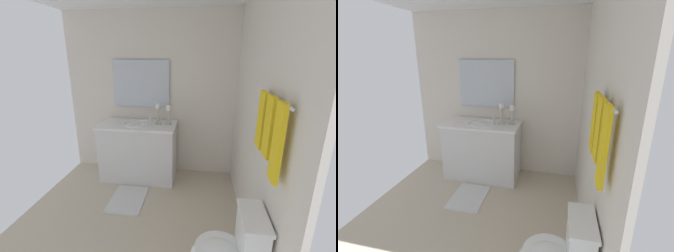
# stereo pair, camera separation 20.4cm
# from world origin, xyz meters

# --- Properties ---
(floor) EXTENTS (2.49, 2.60, 0.02)m
(floor) POSITION_xyz_m (0.00, 0.00, -0.01)
(floor) COLOR beige
(floor) RESTS_ON ground
(wall_back) EXTENTS (2.49, 0.04, 2.45)m
(wall_back) POSITION_xyz_m (0.00, 1.30, 1.23)
(wall_back) COLOR silver
(wall_back) RESTS_ON ground
(wall_left) EXTENTS (0.04, 2.60, 2.45)m
(wall_left) POSITION_xyz_m (-1.24, 0.00, 1.23)
(wall_left) COLOR silver
(wall_left) RESTS_ON ground
(vanity_cabinet) EXTENTS (0.58, 1.13, 0.86)m
(vanity_cabinet) POSITION_xyz_m (-0.92, -0.14, 0.43)
(vanity_cabinet) COLOR silver
(vanity_cabinet) RESTS_ON ground
(sink_basin) EXTENTS (0.40, 0.40, 0.24)m
(sink_basin) POSITION_xyz_m (-0.92, -0.14, 0.82)
(sink_basin) COLOR white
(sink_basin) RESTS_ON vanity_cabinet
(mirror) EXTENTS (0.02, 0.85, 0.70)m
(mirror) POSITION_xyz_m (-1.20, -0.14, 1.41)
(mirror) COLOR silver
(candle_holder_tall) EXTENTS (0.09, 0.09, 0.28)m
(candle_holder_tall) POSITION_xyz_m (-0.97, 0.31, 1.01)
(candle_holder_tall) COLOR #B7B2A5
(candle_holder_tall) RESTS_ON vanity_cabinet
(candle_holder_short) EXTENTS (0.09, 0.09, 0.30)m
(candle_holder_short) POSITION_xyz_m (-0.94, 0.16, 1.02)
(candle_holder_short) COLOR #B7B2A5
(candle_holder_short) RESTS_ON vanity_cabinet
(towel_bar) EXTENTS (0.61, 0.02, 0.02)m
(towel_bar) POSITION_xyz_m (0.67, 1.24, 1.56)
(towel_bar) COLOR silver
(towel_near_vanity) EXTENTS (0.15, 0.03, 0.44)m
(towel_near_vanity) POSITION_xyz_m (0.46, 1.22, 1.36)
(towel_near_vanity) COLOR yellow
(towel_near_vanity) RESTS_ON towel_bar
(towel_center) EXTENTS (0.15, 0.03, 0.42)m
(towel_center) POSITION_xyz_m (0.67, 1.22, 1.37)
(towel_center) COLOR yellow
(towel_center) RESTS_ON towel_bar
(towel_near_corner) EXTENTS (0.13, 0.03, 0.50)m
(towel_near_corner) POSITION_xyz_m (0.87, 1.22, 1.33)
(towel_near_corner) COLOR yellow
(towel_near_corner) RESTS_ON towel_bar
(bath_mat) EXTENTS (0.60, 0.44, 0.02)m
(bath_mat) POSITION_xyz_m (-0.29, -0.14, 0.01)
(bath_mat) COLOR silver
(bath_mat) RESTS_ON ground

